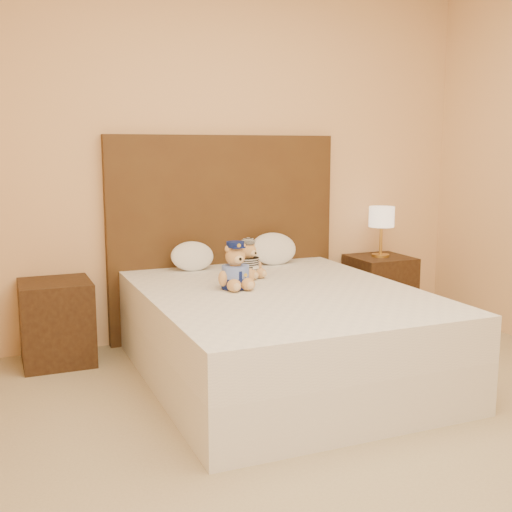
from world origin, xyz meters
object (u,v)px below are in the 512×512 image
Objects in this scene: bed at (280,333)px; lamp at (382,219)px; nightstand_left at (57,322)px; teddy_police at (235,266)px; pillow_left at (192,255)px; pillow_right at (274,247)px; nightstand_right at (379,290)px; teddy_prisoner at (248,259)px.

lamp reaches higher than bed.
nightstand_left is at bearing 180.00° from lamp.
teddy_police is at bearing -156.14° from lamp.
lamp is 1.57m from pillow_left.
lamp is 0.94m from pillow_right.
pillow_right is (1.58, 0.03, 0.40)m from nightstand_left.
teddy_prisoner is (-1.29, -0.37, 0.40)m from nightstand_right.
teddy_prisoner reaches higher than pillow_left.
nightstand_right is at bearing 20.55° from teddy_police.
teddy_police is 0.69m from pillow_left.
teddy_police is at bearing -156.14° from nightstand_right.
teddy_prisoner reaches higher than nightstand_right.
teddy_prisoner is at bearing -163.79° from nightstand_right.
pillow_left reaches higher than nightstand_right.
nightstand_left is 1.76× the size of pillow_left.
teddy_police reaches higher than pillow_right.
teddy_prisoner is 0.80× the size of pillow_left.
nightstand_right is at bearing -1.11° from pillow_left.
nightstand_right is at bearing 0.00° from nightstand_left.
lamp is at bearing -7.63° from teddy_prisoner.
teddy_police is (-1.49, -0.66, -0.15)m from lamp.
nightstand_left is at bearing 143.57° from teddy_police.
nightstand_right is (1.25, 0.80, -0.00)m from bed.
pillow_right reaches higher than pillow_left.
bed is at bearing -147.38° from lamp.
pillow_left is (-1.55, 0.03, 0.39)m from nightstand_right.
nightstand_left is at bearing 147.38° from bed.
teddy_prisoner is (-1.29, -0.37, -0.17)m from lamp.
pillow_left is at bearing 110.14° from bed.
nightstand_left is 2.56m from lamp.
lamp reaches higher than pillow_left.
bed is 0.58m from teddy_prisoner.
teddy_police reaches higher than teddy_prisoner.
pillow_left is (-0.30, 0.83, 0.39)m from bed.
nightstand_right is 1.60m from pillow_left.
lamp reaches higher than nightstand_left.
nightstand_left is at bearing 138.95° from teddy_prisoner.
lamp is (2.50, 0.00, 0.57)m from nightstand_left.
lamp reaches higher than teddy_police.
bed is at bearing -108.49° from teddy_prisoner.
teddy_prisoner is at bearing -56.82° from pillow_left.
nightstand_left is at bearing -178.91° from pillow_right.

